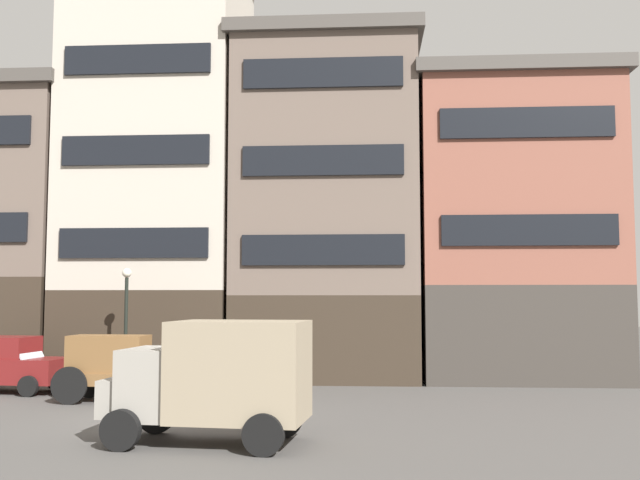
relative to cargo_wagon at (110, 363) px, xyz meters
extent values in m
plane|color=#4C4947|center=(2.85, -2.63, -1.15)|extent=(120.00, 120.00, 0.00)
cube|color=#47423D|center=(-7.81, 7.49, 10.29)|extent=(7.72, 7.05, 0.50)
cube|color=#33281E|center=(-0.75, 7.49, 0.55)|extent=(6.59, 6.55, 3.39)
cube|color=#B7AD9E|center=(-0.75, 7.49, 9.11)|extent=(6.59, 6.55, 13.74)
cube|color=black|center=(-0.75, 4.15, 3.96)|extent=(5.53, 0.12, 1.10)
cube|color=black|center=(-0.75, 4.15, 7.40)|extent=(5.53, 0.12, 1.10)
cube|color=black|center=(-0.75, 4.15, 10.83)|extent=(5.53, 0.12, 1.10)
cube|color=#33281E|center=(6.17, 7.49, 0.45)|extent=(6.97, 6.55, 3.20)
cube|color=#66564C|center=(6.17, 7.49, 6.92)|extent=(6.97, 6.55, 9.74)
cube|color=#47423D|center=(6.17, 7.49, 12.05)|extent=(7.47, 7.05, 0.50)
cube|color=black|center=(6.17, 4.15, 3.68)|extent=(5.85, 0.12, 1.10)
cube|color=black|center=(6.17, 4.15, 6.92)|extent=(5.85, 0.12, 1.10)
cube|color=black|center=(6.17, 4.15, 10.17)|extent=(5.85, 0.12, 1.10)
cube|color=#38332D|center=(13.46, 7.49, 0.64)|extent=(7.31, 6.55, 3.56)
cube|color=brown|center=(13.46, 7.49, 6.27)|extent=(7.31, 6.55, 7.71)
cube|color=#47423D|center=(13.46, 7.49, 10.38)|extent=(7.81, 7.05, 0.50)
cube|color=black|center=(13.46, 4.15, 4.35)|extent=(6.14, 0.12, 1.10)
cube|color=black|center=(13.46, 4.15, 8.20)|extent=(6.14, 0.12, 1.10)
cube|color=brown|center=(-0.05, 0.00, -0.45)|extent=(2.75, 1.40, 0.36)
cube|color=brown|center=(-0.05, 0.00, 0.28)|extent=(2.34, 1.19, 1.10)
cube|color=brown|center=(1.10, -0.04, 0.03)|extent=(0.44, 1.05, 0.50)
cylinder|color=black|center=(0.88, 0.68, -0.60)|extent=(1.10, 0.12, 1.10)
cylinder|color=black|center=(0.82, -0.74, -0.60)|extent=(1.10, 0.12, 1.10)
cylinder|color=black|center=(-0.92, 0.75, -0.60)|extent=(1.10, 0.12, 1.10)
cylinder|color=black|center=(-0.98, -0.67, -0.60)|extent=(1.10, 0.12, 1.10)
ellipsoid|color=#937047|center=(2.85, 0.00, 0.10)|extent=(1.72, 0.66, 0.70)
cylinder|color=#937047|center=(3.57, -0.03, 0.70)|extent=(0.68, 0.35, 0.76)
ellipsoid|color=#937047|center=(3.97, -0.04, 1.00)|extent=(0.57, 0.26, 0.30)
cylinder|color=#937047|center=(2.04, 0.03, -0.05)|extent=(0.27, 0.11, 0.65)
cylinder|color=black|center=(3.41, 0.16, -0.67)|extent=(0.14, 0.14, 0.95)
cylinder|color=black|center=(3.39, -0.20, -0.67)|extent=(0.14, 0.14, 0.95)
cylinder|color=black|center=(2.31, 0.20, -0.67)|extent=(0.14, 0.14, 0.95)
cylinder|color=black|center=(2.29, -0.16, -0.67)|extent=(0.14, 0.14, 0.95)
cube|color=gray|center=(3.25, -5.84, 0.12)|extent=(1.56, 1.83, 1.50)
cube|color=gray|center=(2.55, -5.77, -0.18)|extent=(1.03, 1.52, 0.80)
cube|color=gray|center=(5.04, -6.01, 0.42)|extent=(2.97, 2.16, 2.10)
cube|color=silver|center=(2.80, -5.80, 0.37)|extent=(0.32, 1.37, 0.64)
cylinder|color=black|center=(2.71, -6.74, -0.73)|extent=(0.86, 0.30, 0.84)
cylinder|color=black|center=(2.89, -4.85, -0.73)|extent=(0.86, 0.30, 0.84)
cylinder|color=black|center=(5.69, -7.03, -0.73)|extent=(0.86, 0.30, 0.84)
cylinder|color=black|center=(5.87, -5.14, -0.73)|extent=(0.86, 0.30, 0.84)
cube|color=maroon|center=(-4.05, 1.79, -0.42)|extent=(3.83, 1.94, 0.80)
cube|color=maroon|center=(-4.20, 1.81, 0.33)|extent=(1.93, 1.60, 0.70)
cube|color=silver|center=(-3.35, 1.73, 0.20)|extent=(0.46, 1.34, 0.56)
cylinder|color=black|center=(-2.78, 2.52, -0.82)|extent=(0.67, 0.24, 0.66)
cylinder|color=black|center=(-2.93, 0.84, -0.82)|extent=(0.67, 0.24, 0.66)
cylinder|color=black|center=(-0.43, 2.58, 0.75)|extent=(0.12, 0.12, 3.80)
sphere|color=silver|center=(-0.43, 2.58, 2.81)|extent=(0.32, 0.32, 0.32)
cylinder|color=maroon|center=(0.77, 2.36, -0.80)|extent=(0.24, 0.24, 0.70)
sphere|color=maroon|center=(0.77, 2.36, -0.43)|extent=(0.22, 0.22, 0.22)
camera|label=1|loc=(7.75, -21.24, 1.98)|focal=40.01mm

